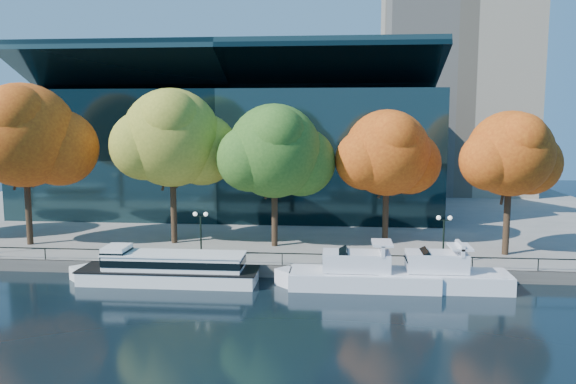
# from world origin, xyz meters

# --- Properties ---
(ground) EXTENTS (160.00, 160.00, 0.00)m
(ground) POSITION_xyz_m (0.00, 0.00, 0.00)
(ground) COLOR black
(ground) RESTS_ON ground
(promenade) EXTENTS (90.00, 67.08, 1.00)m
(promenade) POSITION_xyz_m (0.00, 36.38, 0.50)
(promenade) COLOR slate
(promenade) RESTS_ON ground
(railing) EXTENTS (88.20, 0.08, 0.99)m
(railing) POSITION_xyz_m (0.00, 3.25, 1.94)
(railing) COLOR black
(railing) RESTS_ON promenade
(convention_building) EXTENTS (50.00, 24.57, 21.43)m
(convention_building) POSITION_xyz_m (-4.00, 31.79, 8.51)
(convention_building) COLOR black
(convention_building) RESTS_ON ground
(tour_boat) EXTENTS (15.20, 3.39, 2.88)m
(tour_boat) POSITION_xyz_m (-4.00, 0.77, 1.23)
(tour_boat) COLOR white
(tour_boat) RESTS_ON ground
(cruiser_near) EXTENTS (12.40, 3.19, 3.59)m
(cruiser_near) POSITION_xyz_m (10.92, 0.82, 1.12)
(cruiser_near) COLOR white
(cruiser_near) RESTS_ON ground
(cruiser_far) EXTENTS (11.09, 3.07, 3.62)m
(cruiser_far) POSITION_xyz_m (16.85, 0.98, 1.15)
(cruiser_far) COLOR white
(cruiser_far) RESTS_ON ground
(tree_1) EXTENTS (11.98, 9.82, 15.01)m
(tree_1) POSITION_xyz_m (-19.19, 8.60, 11.01)
(tree_1) COLOR black
(tree_1) RESTS_ON promenade
(tree_2) EXTENTS (11.46, 9.40, 14.56)m
(tree_2) POSITION_xyz_m (-5.87, 10.46, 10.78)
(tree_2) COLOR black
(tree_2) RESTS_ON promenade
(tree_3) EXTENTS (10.72, 8.79, 13.11)m
(tree_3) POSITION_xyz_m (3.80, 9.98, 9.63)
(tree_3) COLOR black
(tree_3) RESTS_ON promenade
(tree_4) EXTENTS (10.06, 8.25, 12.60)m
(tree_4) POSITION_xyz_m (14.12, 12.17, 9.40)
(tree_4) COLOR black
(tree_4) RESTS_ON promenade
(tree_5) EXTENTS (9.12, 7.48, 12.43)m
(tree_5) POSITION_xyz_m (24.17, 8.47, 9.62)
(tree_5) COLOR black
(tree_5) RESTS_ON promenade
(lamp_1) EXTENTS (1.26, 0.36, 4.03)m
(lamp_1) POSITION_xyz_m (-1.97, 4.50, 3.98)
(lamp_1) COLOR black
(lamp_1) RESTS_ON promenade
(lamp_2) EXTENTS (1.26, 0.36, 4.03)m
(lamp_2) POSITION_xyz_m (17.95, 4.50, 3.98)
(lamp_2) COLOR black
(lamp_2) RESTS_ON promenade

